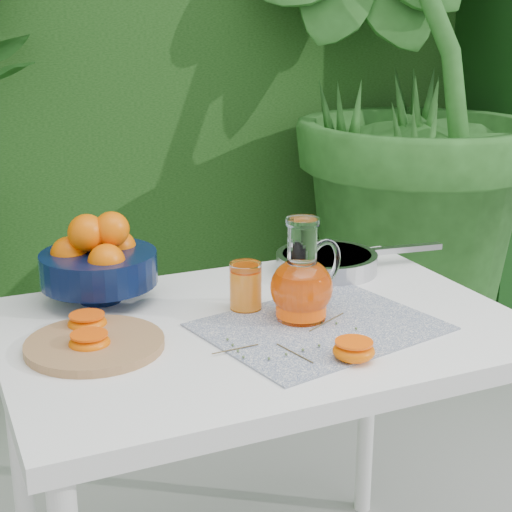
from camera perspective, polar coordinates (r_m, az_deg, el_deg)
name	(u,v)px	position (r m, az deg, el deg)	size (l,w,h in m)	color
hedge_backdrop	(94,45)	(3.55, -11.70, 14.77)	(8.00, 1.65, 2.50)	#183F12
potted_plant_right	(391,83)	(3.11, 9.78, 12.32)	(2.15, 2.15, 2.15)	#285B1F
white_table	(260,360)	(1.58, 0.30, -7.54)	(1.00, 0.70, 0.75)	white
placemat	(320,327)	(1.52, 4.65, -5.14)	(0.43, 0.33, 0.00)	#0D204E
cutting_board	(95,344)	(1.46, -11.65, -6.32)	(0.25, 0.25, 0.02)	#9A6745
fruit_bowl	(98,261)	(1.67, -11.41, -0.33)	(0.26, 0.26, 0.19)	black
juice_pitcher	(302,284)	(1.54, 3.40, -2.06)	(0.19, 0.16, 0.20)	white
juice_tumbler	(246,287)	(1.59, -0.76, -2.27)	(0.07, 0.07, 0.10)	white
saute_pan	(328,261)	(1.84, 5.27, -0.38)	(0.43, 0.27, 0.04)	#A9A9AE
orange_halves	(174,338)	(1.44, -6.01, -5.96)	(0.51, 0.41, 0.04)	#F26002
thyme_sprigs	(289,339)	(1.45, 2.39, -6.08)	(0.31, 0.21, 0.01)	brown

